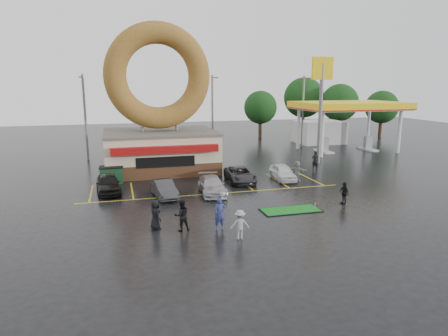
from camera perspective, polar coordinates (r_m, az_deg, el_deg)
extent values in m
plane|color=black|center=(26.65, 0.61, -5.59)|extent=(120.00, 120.00, 0.00)
cube|color=#472B19|center=(38.38, -9.01, 0.66)|extent=(10.00, 8.00, 1.20)
cube|color=beige|center=(38.08, -9.10, 3.24)|extent=(10.00, 8.00, 2.30)
cube|color=#59544C|center=(37.91, -9.16, 5.10)|extent=(10.20, 8.20, 0.20)
cube|color=maroon|center=(33.82, -8.32, 2.60)|extent=(9.00, 0.60, 0.60)
cylinder|color=slate|center=(37.70, -11.62, 6.05)|extent=(0.30, 0.30, 1.20)
cylinder|color=slate|center=(38.03, -6.78, 6.26)|extent=(0.30, 0.30, 1.20)
torus|color=brown|center=(37.66, -9.42, 12.83)|extent=(9.60, 2.00, 9.60)
cylinder|color=silver|center=(45.46, 13.84, 4.64)|extent=(0.40, 0.40, 5.00)
cylinder|color=silver|center=(51.04, 23.76, 4.74)|extent=(0.40, 0.40, 5.00)
cylinder|color=silver|center=(50.76, 10.58, 5.52)|extent=(0.40, 0.40, 5.00)
cylinder|color=silver|center=(55.81, 19.92, 5.58)|extent=(0.40, 0.40, 5.00)
cube|color=silver|center=(50.33, 17.39, 8.27)|extent=(12.00, 8.00, 0.50)
cube|color=yellow|center=(50.32, 17.41, 8.61)|extent=(12.30, 8.30, 0.70)
cube|color=#99999E|center=(49.24, 14.12, 3.29)|extent=(0.90, 0.60, 1.60)
cube|color=#99999E|center=(52.41, 19.87, 3.44)|extent=(0.90, 0.60, 1.60)
cube|color=silver|center=(56.67, 13.37, 5.04)|extent=(6.00, 5.00, 3.00)
cylinder|color=slate|center=(41.64, 13.58, 7.47)|extent=(0.36, 0.36, 10.00)
cube|color=yellow|center=(41.55, 13.89, 13.66)|extent=(2.20, 0.30, 2.20)
cylinder|color=slate|center=(44.70, -19.20, 6.78)|extent=(0.24, 0.24, 9.00)
cylinder|color=slate|center=(43.56, -19.67, 12.17)|extent=(0.12, 2.00, 0.12)
cube|color=slate|center=(42.56, -19.77, 12.12)|extent=(0.40, 0.18, 0.12)
cylinder|color=slate|center=(46.87, -1.66, 7.65)|extent=(0.24, 0.24, 9.00)
cylinder|color=slate|center=(45.77, -1.39, 12.81)|extent=(0.12, 2.00, 0.12)
cube|color=slate|center=(44.80, -1.08, 12.76)|extent=(0.40, 0.18, 0.12)
cylinder|color=slate|center=(51.91, 11.19, 7.85)|extent=(0.24, 0.24, 9.00)
cylinder|color=slate|center=(50.90, 11.89, 12.48)|extent=(0.12, 2.00, 0.12)
cube|color=slate|center=(50.01, 12.42, 12.41)|extent=(0.40, 0.18, 0.12)
cylinder|color=#332114|center=(63.96, 16.00, 5.61)|extent=(0.50, 0.50, 2.88)
sphere|color=black|center=(63.68, 16.19, 8.97)|extent=(5.60, 5.60, 5.60)
cylinder|color=#332114|center=(65.65, 21.40, 5.24)|extent=(0.50, 0.50, 2.52)
sphere|color=black|center=(65.40, 21.62, 8.10)|extent=(4.90, 4.90, 4.90)
cylinder|color=#332114|center=(65.52, 11.18, 6.14)|extent=(0.50, 0.50, 3.24)
sphere|color=black|center=(65.24, 11.34, 9.84)|extent=(6.30, 6.30, 6.30)
cylinder|color=#332114|center=(60.58, 5.17, 5.52)|extent=(0.50, 0.50, 2.52)
sphere|color=black|center=(60.30, 5.23, 8.62)|extent=(4.90, 4.90, 4.90)
imported|color=black|center=(31.09, -16.23, -2.16)|extent=(2.00, 4.26, 1.41)
imported|color=#303032|center=(29.08, -8.58, -2.95)|extent=(1.79, 3.88, 1.23)
imported|color=#A7A6AB|center=(29.66, -1.76, -2.50)|extent=(2.06, 4.44, 1.25)
imported|color=#2D2C2F|center=(33.20, 2.31, -0.94)|extent=(2.33, 4.58, 1.24)
imported|color=silver|center=(34.27, 8.41, -0.59)|extent=(1.90, 3.98, 1.31)
imported|color=navy|center=(22.38, -0.58, -6.57)|extent=(0.68, 0.45, 1.85)
imported|color=black|center=(22.38, -6.05, -6.75)|extent=(0.92, 0.75, 1.77)
imported|color=gray|center=(21.15, 2.28, -8.07)|extent=(1.09, 0.71, 1.59)
imported|color=black|center=(22.83, -9.80, -6.58)|extent=(0.83, 0.98, 1.70)
imported|color=black|center=(28.29, 16.76, -3.45)|extent=(0.48, 0.94, 1.53)
imported|color=gray|center=(33.96, 10.39, -0.41)|extent=(1.54, 1.46, 1.74)
imported|color=black|center=(38.73, 12.88, 1.04)|extent=(0.72, 0.53, 1.78)
cube|color=#1A4427|center=(34.11, -15.77, -0.99)|extent=(1.83, 1.24, 1.30)
cube|color=black|center=(26.25, 9.50, -5.98)|extent=(3.88, 1.68, 0.04)
cube|color=#13731E|center=(26.25, 9.51, -5.93)|extent=(3.70, 1.50, 0.03)
cylinder|color=silver|center=(26.64, 12.88, -5.31)|extent=(0.02, 0.02, 0.44)
cube|color=red|center=(26.62, 13.03, -4.93)|extent=(0.14, 0.01, 0.10)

